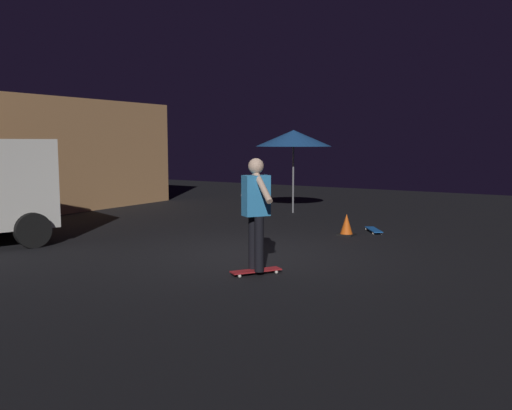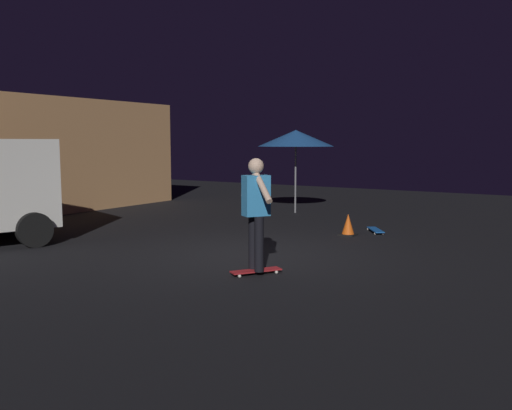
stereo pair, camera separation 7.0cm
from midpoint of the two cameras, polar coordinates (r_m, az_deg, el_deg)
ground_plane at (r=9.74m, az=-0.68°, el=-5.12°), size 28.00×28.00×0.00m
patio_umbrella at (r=15.25m, az=4.30°, el=6.94°), size 2.10×2.10×2.30m
skateboard_ridden at (r=8.25m, az=0.25°, el=-6.88°), size 0.76×0.60×0.07m
skateboard_spare at (r=12.29m, az=12.49°, el=-2.56°), size 0.75×0.61×0.07m
skater at (r=8.08m, az=0.25°, el=-0.09°), size 0.62×0.87×1.67m
traffic_cone at (r=11.78m, az=9.73°, el=-2.12°), size 0.34×0.34×0.46m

